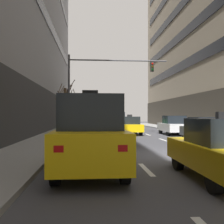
{
  "coord_description": "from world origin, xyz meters",
  "views": [
    {
      "loc": [
        -3.33,
        -11.44,
        1.69
      ],
      "look_at": [
        -0.7,
        22.43,
        2.08
      ],
      "focal_mm": 43.95,
      "sensor_mm": 36.0,
      "label": 1
    }
  ],
  "objects_px": {
    "street_tree_2": "(68,107)",
    "taxi_driving_2": "(94,134)",
    "car_parked_3": "(174,125)",
    "taxi_driving_3": "(129,126)",
    "car_driving_4": "(117,120)",
    "car_parked_2": "(204,130)",
    "taxi_driving_0": "(223,149)",
    "traffic_signal_0": "(98,79)",
    "street_tree_0": "(65,107)",
    "taxi_driving_5": "(90,135)",
    "taxi_driving_1": "(92,122)"
  },
  "relations": [
    {
      "from": "taxi_driving_0",
      "to": "car_parked_2",
      "type": "relative_size",
      "value": 1.03
    },
    {
      "from": "taxi_driving_2",
      "to": "car_parked_2",
      "type": "bearing_deg",
      "value": 26.65
    },
    {
      "from": "street_tree_0",
      "to": "street_tree_2",
      "type": "distance_m",
      "value": 3.63
    },
    {
      "from": "taxi_driving_0",
      "to": "car_parked_2",
      "type": "xyz_separation_m",
      "value": [
        3.65,
        9.82,
        -0.02
      ]
    },
    {
      "from": "car_parked_2",
      "to": "street_tree_0",
      "type": "height_order",
      "value": "street_tree_0"
    },
    {
      "from": "taxi_driving_1",
      "to": "traffic_signal_0",
      "type": "xyz_separation_m",
      "value": [
        0.44,
        -12.55,
        4.05
      ]
    },
    {
      "from": "taxi_driving_2",
      "to": "car_parked_3",
      "type": "distance_m",
      "value": 11.99
    },
    {
      "from": "taxi_driving_5",
      "to": "car_parked_3",
      "type": "relative_size",
      "value": 1.05
    },
    {
      "from": "taxi_driving_3",
      "to": "car_parked_3",
      "type": "xyz_separation_m",
      "value": [
        3.75,
        -0.56,
        0.04
      ]
    },
    {
      "from": "taxi_driving_3",
      "to": "traffic_signal_0",
      "type": "xyz_separation_m",
      "value": [
        -2.7,
        0.31,
        4.07
      ]
    },
    {
      "from": "taxi_driving_5",
      "to": "car_parked_3",
      "type": "bearing_deg",
      "value": 64.53
    },
    {
      "from": "taxi_driving_1",
      "to": "taxi_driving_3",
      "type": "bearing_deg",
      "value": -76.25
    },
    {
      "from": "car_driving_4",
      "to": "car_parked_2",
      "type": "distance_m",
      "value": 18.53
    },
    {
      "from": "car_parked_2",
      "to": "car_parked_3",
      "type": "distance_m",
      "value": 6.29
    },
    {
      "from": "taxi_driving_0",
      "to": "traffic_signal_0",
      "type": "distance_m",
      "value": 17.69
    },
    {
      "from": "car_parked_2",
      "to": "street_tree_0",
      "type": "xyz_separation_m",
      "value": [
        -9.68,
        11.12,
        1.71
      ]
    },
    {
      "from": "street_tree_0",
      "to": "car_driving_4",
      "type": "bearing_deg",
      "value": 49.66
    },
    {
      "from": "taxi_driving_5",
      "to": "car_parked_2",
      "type": "bearing_deg",
      "value": 50.57
    },
    {
      "from": "taxi_driving_5",
      "to": "car_parked_2",
      "type": "height_order",
      "value": "taxi_driving_5"
    },
    {
      "from": "car_parked_2",
      "to": "street_tree_2",
      "type": "distance_m",
      "value": 17.76
    },
    {
      "from": "car_parked_3",
      "to": "taxi_driving_3",
      "type": "bearing_deg",
      "value": 171.46
    },
    {
      "from": "car_driving_4",
      "to": "taxi_driving_2",
      "type": "bearing_deg",
      "value": -98.54
    },
    {
      "from": "taxi_driving_3",
      "to": "taxi_driving_0",
      "type": "bearing_deg",
      "value": -89.66
    },
    {
      "from": "taxi_driving_3",
      "to": "car_parked_3",
      "type": "height_order",
      "value": "taxi_driving_3"
    },
    {
      "from": "car_driving_4",
      "to": "street_tree_2",
      "type": "bearing_deg",
      "value": -150.5
    },
    {
      "from": "taxi_driving_5",
      "to": "taxi_driving_2",
      "type": "bearing_deg",
      "value": 88.11
    },
    {
      "from": "taxi_driving_2",
      "to": "car_parked_3",
      "type": "height_order",
      "value": "taxi_driving_2"
    },
    {
      "from": "traffic_signal_0",
      "to": "street_tree_0",
      "type": "relative_size",
      "value": 1.69
    },
    {
      "from": "taxi_driving_1",
      "to": "taxi_driving_2",
      "type": "relative_size",
      "value": 1.0
    },
    {
      "from": "car_parked_2",
      "to": "car_parked_3",
      "type": "relative_size",
      "value": 0.95
    },
    {
      "from": "taxi_driving_2",
      "to": "taxi_driving_5",
      "type": "height_order",
      "value": "taxi_driving_5"
    },
    {
      "from": "street_tree_0",
      "to": "street_tree_2",
      "type": "height_order",
      "value": "street_tree_0"
    },
    {
      "from": "taxi_driving_0",
      "to": "taxi_driving_2",
      "type": "bearing_deg",
      "value": 117.52
    },
    {
      "from": "taxi_driving_0",
      "to": "car_driving_4",
      "type": "bearing_deg",
      "value": 90.11
    },
    {
      "from": "street_tree_2",
      "to": "taxi_driving_2",
      "type": "bearing_deg",
      "value": -81.34
    },
    {
      "from": "car_parked_2",
      "to": "street_tree_0",
      "type": "bearing_deg",
      "value": 131.03
    },
    {
      "from": "taxi_driving_3",
      "to": "street_tree_0",
      "type": "bearing_deg",
      "value": 144.23
    },
    {
      "from": "car_driving_4",
      "to": "taxi_driving_5",
      "type": "bearing_deg",
      "value": -97.27
    },
    {
      "from": "taxi_driving_2",
      "to": "traffic_signal_0",
      "type": "xyz_separation_m",
      "value": [
        0.5,
        10.65,
        4.05
      ]
    },
    {
      "from": "taxi_driving_0",
      "to": "taxi_driving_3",
      "type": "distance_m",
      "value": 16.68
    },
    {
      "from": "taxi_driving_0",
      "to": "car_driving_4",
      "type": "distance_m",
      "value": 27.98
    },
    {
      "from": "taxi_driving_3",
      "to": "taxi_driving_5",
      "type": "bearing_deg",
      "value": -102.26
    },
    {
      "from": "taxi_driving_3",
      "to": "taxi_driving_5",
      "type": "height_order",
      "value": "taxi_driving_5"
    },
    {
      "from": "taxi_driving_0",
      "to": "street_tree_0",
      "type": "height_order",
      "value": "street_tree_0"
    },
    {
      "from": "car_parked_2",
      "to": "taxi_driving_5",
      "type": "bearing_deg",
      "value": -129.43
    },
    {
      "from": "car_driving_4",
      "to": "car_parked_3",
      "type": "distance_m",
      "value": 12.43
    },
    {
      "from": "car_parked_2",
      "to": "street_tree_2",
      "type": "xyz_separation_m",
      "value": [
        -9.73,
        14.74,
        1.82
      ]
    },
    {
      "from": "taxi_driving_0",
      "to": "street_tree_0",
      "type": "relative_size",
      "value": 0.83
    },
    {
      "from": "taxi_driving_0",
      "to": "street_tree_2",
      "type": "height_order",
      "value": "street_tree_2"
    },
    {
      "from": "taxi_driving_2",
      "to": "street_tree_0",
      "type": "height_order",
      "value": "street_tree_0"
    }
  ]
}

